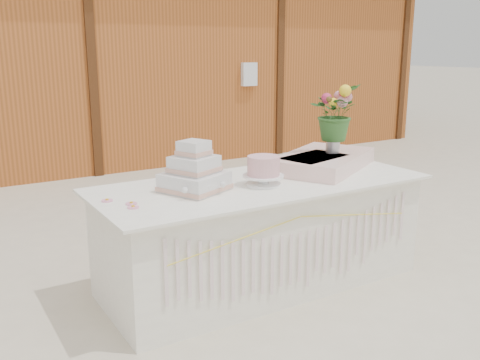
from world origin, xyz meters
The scene contains 9 objects.
ground centered at (0.00, 0.00, 0.00)m, with size 80.00×80.00×0.00m, color beige.
barn centered at (-0.01, 5.99, 1.68)m, with size 12.60×4.60×3.30m.
cake_table centered at (0.00, 0.00, 0.39)m, with size 2.40×1.00×0.77m.
wedding_cake centered at (-0.52, 0.03, 0.88)m, with size 0.49×0.49×0.34m.
pink_cake_stand centered at (-0.05, -0.09, 0.88)m, with size 0.28×0.28×0.21m.
satin_runner centered at (0.65, 0.11, 0.83)m, with size 0.93×0.54×0.12m, color beige.
flower_vase centered at (0.74, 0.11, 0.96)m, with size 0.11×0.11×0.15m, color silver.
bouquet centered at (0.74, 0.11, 1.25)m, with size 0.39×0.34×0.44m, color #2F5F26.
loose_flowers centered at (-1.04, 0.01, 0.78)m, with size 0.14×0.34×0.02m, color pink, non-canonical shape.
Camera 1 is at (-2.05, -3.05, 1.70)m, focal length 40.00 mm.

